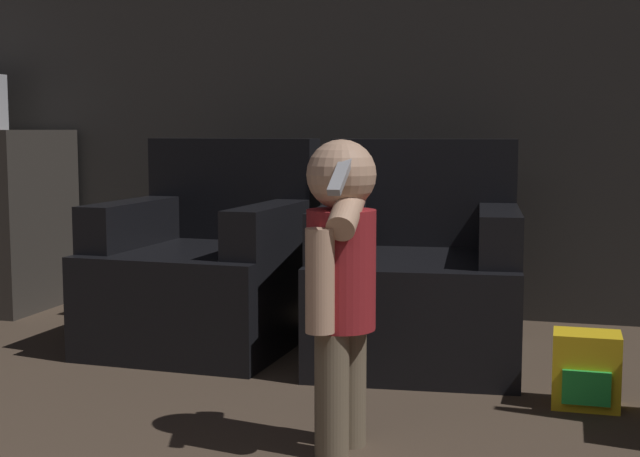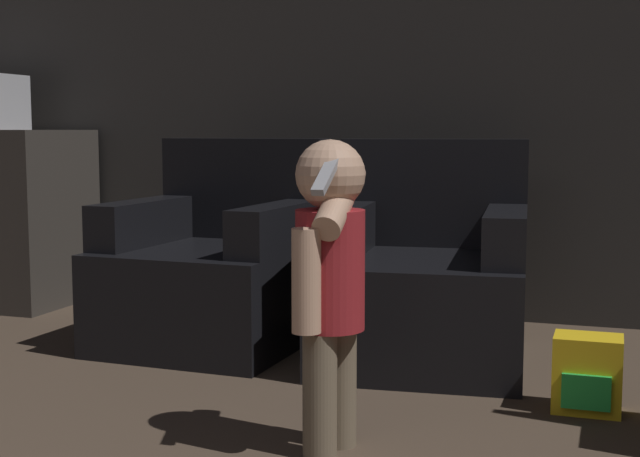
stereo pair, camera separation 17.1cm
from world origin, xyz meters
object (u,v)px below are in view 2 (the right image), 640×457
armchair_left (217,271)px  person_toddler (329,270)px  armchair_right (425,283)px  toy_backpack (587,374)px

armchair_left → person_toddler: person_toddler is taller
armchair_right → person_toddler: bearing=-97.4°
armchair_right → person_toddler: (-0.04, -1.17, 0.23)m
toy_backpack → armchair_left: bearing=162.1°
armchair_left → armchair_right: bearing=2.3°
armchair_left → toy_backpack: 1.72m
armchair_left → armchair_right: (0.96, -0.00, 0.00)m
person_toddler → toy_backpack: 1.05m
armchair_right → person_toddler: 1.19m
armchair_right → toy_backpack: armchair_right is taller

